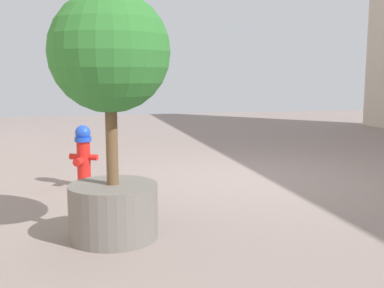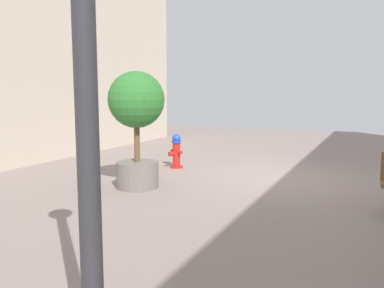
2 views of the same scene
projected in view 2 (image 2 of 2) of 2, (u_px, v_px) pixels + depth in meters
The scene contains 4 objects.
ground_plane at pixel (272, 178), 8.95m from camera, with size 23.40×23.40×0.00m, color gray.
fire_hydrant at pixel (176, 151), 10.06m from camera, with size 0.40×0.38×0.85m.
planter_tree at pixel (137, 116), 7.86m from camera, with size 1.10×1.10×2.28m.
street_lamp at pixel (83, 9), 2.34m from camera, with size 0.36×0.36×3.79m.
Camera 2 is at (-2.05, 8.72, 1.88)m, focal length 38.07 mm.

